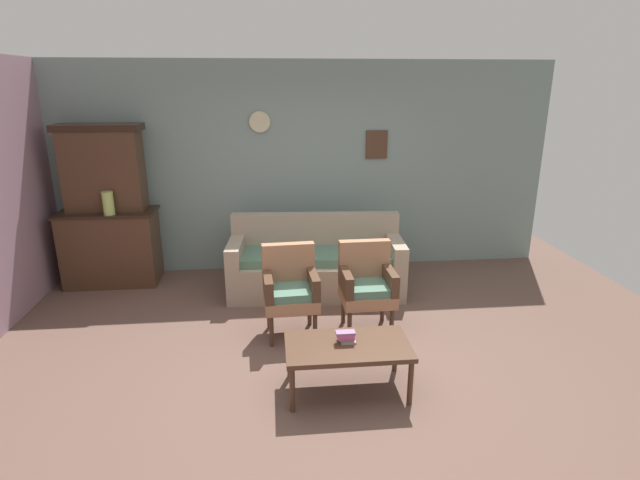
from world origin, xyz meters
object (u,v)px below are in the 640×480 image
(armchair_near_couch_end, at_px, (367,283))
(coffee_table, at_px, (348,349))
(armchair_by_doorway, at_px, (290,287))
(side_cabinet, at_px, (111,247))
(floral_couch, at_px, (316,265))
(book_stack_on_table, at_px, (346,337))
(vase_on_cabinet, at_px, (108,203))

(armchair_near_couch_end, xyz_separation_m, coffee_table, (-0.35, -1.05, -0.12))
(armchair_by_doorway, height_order, armchair_near_couch_end, same)
(side_cabinet, distance_m, armchair_by_doorway, 2.66)
(floral_couch, relative_size, coffee_table, 2.09)
(book_stack_on_table, bearing_deg, floral_couch, 91.50)
(vase_on_cabinet, xyz_separation_m, floral_couch, (2.42, -0.34, -0.74))
(vase_on_cabinet, distance_m, floral_couch, 2.55)
(armchair_near_couch_end, height_order, book_stack_on_table, armchair_near_couch_end)
(coffee_table, xyz_separation_m, book_stack_on_table, (-0.01, 0.03, 0.09))
(armchair_by_doorway, bearing_deg, side_cabinet, 144.10)
(vase_on_cabinet, xyz_separation_m, armchair_near_couch_end, (2.83, -1.36, -0.57))
(armchair_by_doorway, xyz_separation_m, book_stack_on_table, (0.41, -0.99, -0.03))
(coffee_table, bearing_deg, side_cabinet, 134.81)
(floral_couch, bearing_deg, armchair_by_doorway, -108.75)
(book_stack_on_table, bearing_deg, coffee_table, -76.12)
(floral_couch, distance_m, armchair_by_doorway, 1.11)
(armchair_by_doorway, bearing_deg, armchair_near_couch_end, 1.76)
(floral_couch, distance_m, book_stack_on_table, 2.04)
(coffee_table, height_order, book_stack_on_table, book_stack_on_table)
(vase_on_cabinet, relative_size, coffee_table, 0.28)
(side_cabinet, distance_m, vase_on_cabinet, 0.63)
(floral_couch, bearing_deg, armchair_near_couch_end, -67.73)
(armchair_near_couch_end, bearing_deg, book_stack_on_table, -109.62)
(floral_couch, bearing_deg, side_cabinet, 168.29)
(vase_on_cabinet, relative_size, floral_couch, 0.13)
(side_cabinet, relative_size, armchair_near_couch_end, 1.28)
(floral_couch, xyz_separation_m, armchair_near_couch_end, (0.42, -1.02, 0.17))
(side_cabinet, distance_m, book_stack_on_table, 3.61)
(vase_on_cabinet, relative_size, armchair_near_couch_end, 0.31)
(vase_on_cabinet, height_order, floral_couch, vase_on_cabinet)
(vase_on_cabinet, bearing_deg, floral_couch, -8.10)
(floral_couch, bearing_deg, vase_on_cabinet, 171.90)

